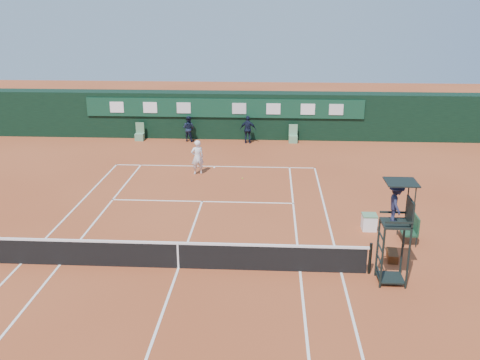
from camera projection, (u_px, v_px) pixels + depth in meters
The scene contains 14 objects.
ground at pixel (179, 268), 18.15m from camera, with size 90.00×90.00×0.00m, color #AD4E28.
court_lines at pixel (179, 268), 18.15m from camera, with size 11.05×23.85×0.01m.
tennis_net at pixel (178, 255), 17.99m from camera, with size 12.90×0.10×1.10m.
back_wall at pixel (225, 115), 35.43m from camera, with size 40.00×1.65×3.00m.
linesman_chair_left at pixel (140, 135), 34.92m from camera, with size 0.55×0.50×1.15m.
linesman_chair_right at pixel (293, 138), 34.36m from camera, with size 0.55×0.50×1.15m.
umpire_chair at pixel (396, 211), 16.49m from camera, with size 0.96×0.95×3.42m.
player_bench at pixel (410, 226), 20.03m from camera, with size 0.55×1.20×1.10m.
tennis_bag at pixel (392, 256), 18.70m from camera, with size 0.35×0.79×0.30m, color black.
cooler at pixel (369, 222), 21.13m from camera, with size 0.57×0.57×0.65m.
tennis_ball at pixel (243, 178), 27.30m from camera, with size 0.07×0.07×0.07m, color #AFCB2F.
player at pixel (197, 157), 27.84m from camera, with size 0.67×0.44×1.82m, color white.
ball_kid_left at pixel (189, 129), 34.54m from camera, with size 0.81×0.63×1.66m, color black.
ball_kid_right at pixel (248, 130), 34.02m from camera, with size 1.04×0.43×1.77m, color black.
Camera 1 is at (3.04, -16.13, 8.57)m, focal length 40.00 mm.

